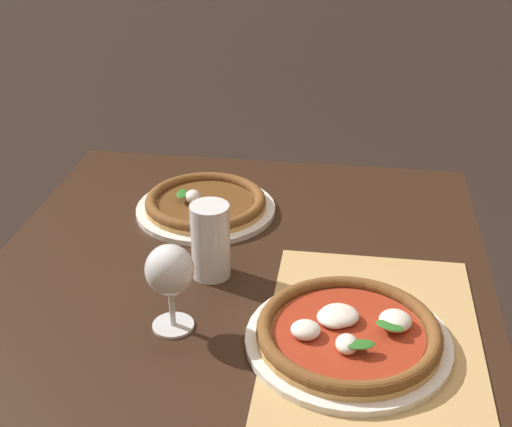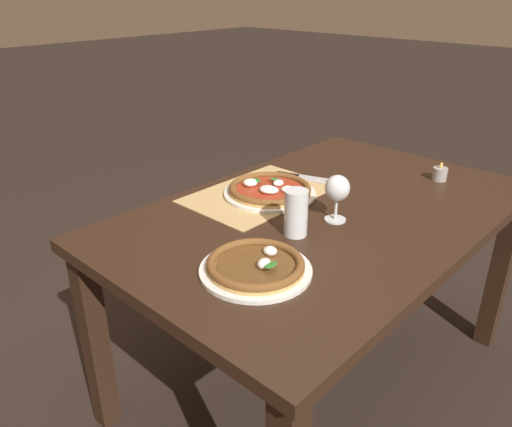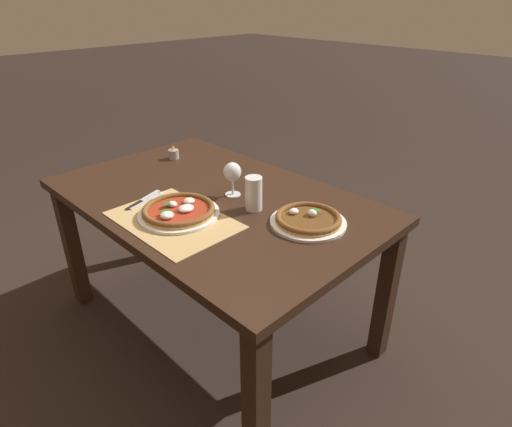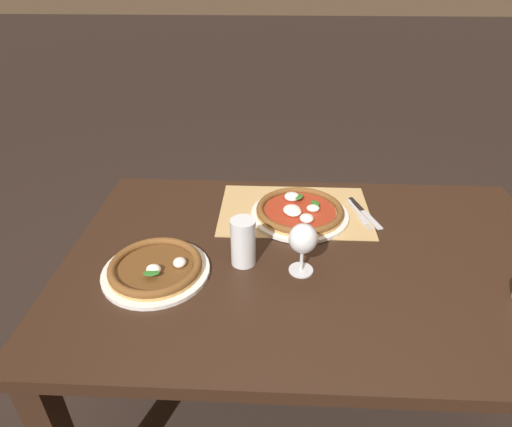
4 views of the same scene
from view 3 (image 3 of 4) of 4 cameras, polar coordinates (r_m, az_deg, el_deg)
name	(u,v)px [view 3 (image 3 of 4)]	position (r m, az deg, el deg)	size (l,w,h in m)	color
ground_plane	(219,323)	(2.34, -4.92, -14.34)	(24.00, 24.00, 0.00)	black
dining_table	(214,215)	(1.97, -5.68, -0.15)	(1.50, 0.95, 0.74)	black
paper_placemat	(173,220)	(1.75, -10.96, -0.85)	(0.52, 0.35, 0.00)	tan
pizza_near	(179,211)	(1.77, -10.24, 0.36)	(0.33, 0.33, 0.05)	silver
pizza_far	(308,220)	(1.70, 6.97, -0.80)	(0.30, 0.30, 0.05)	silver
wine_glass	(232,173)	(1.89, -3.18, 5.38)	(0.08, 0.08, 0.16)	silver
pint_glass	(254,194)	(1.78, -0.31, 2.60)	(0.07, 0.07, 0.15)	silver
fork	(148,200)	(1.93, -14.23, 1.72)	(0.06, 0.20, 0.00)	#B7B7BC
knife	(143,200)	(1.94, -14.81, 1.80)	(0.08, 0.21, 0.01)	black
votive_candle	(174,155)	(2.40, -10.92, 7.73)	(0.06, 0.06, 0.07)	gray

